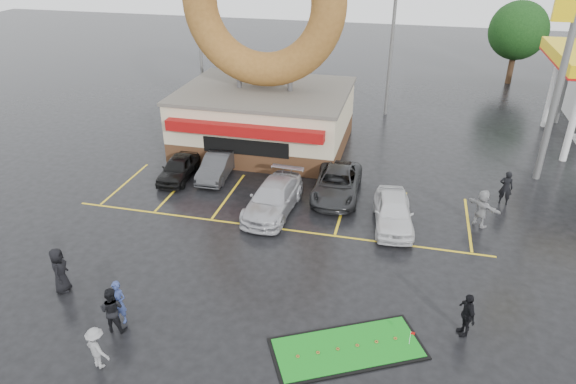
% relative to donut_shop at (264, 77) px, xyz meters
% --- Properties ---
extents(ground, '(120.00, 120.00, 0.00)m').
position_rel_donut_shop_xyz_m(ground, '(3.00, -12.97, -4.46)').
color(ground, black).
rests_on(ground, ground).
extents(donut_shop, '(10.20, 8.70, 13.50)m').
position_rel_donut_shop_xyz_m(donut_shop, '(0.00, 0.00, 0.00)').
color(donut_shop, '#472B19').
rests_on(donut_shop, ground).
extents(shell_sign, '(2.20, 0.36, 10.60)m').
position_rel_donut_shop_xyz_m(shell_sign, '(16.00, -0.97, 2.91)').
color(shell_sign, slate).
rests_on(shell_sign, ground).
extents(streetlight_left, '(0.40, 2.21, 9.00)m').
position_rel_donut_shop_xyz_m(streetlight_left, '(-7.00, 6.95, 0.32)').
color(streetlight_left, slate).
rests_on(streetlight_left, ground).
extents(streetlight_mid, '(0.40, 2.21, 9.00)m').
position_rel_donut_shop_xyz_m(streetlight_mid, '(7.00, 7.95, 0.32)').
color(streetlight_mid, slate).
rests_on(streetlight_mid, ground).
extents(streetlight_right, '(0.40, 2.21, 9.00)m').
position_rel_donut_shop_xyz_m(streetlight_right, '(19.00, 8.95, 0.32)').
color(streetlight_right, slate).
rests_on(streetlight_right, ground).
extents(tree_far_d, '(4.90, 4.90, 7.00)m').
position_rel_donut_shop_xyz_m(tree_far_d, '(17.00, 19.03, 0.07)').
color(tree_far_d, '#332114').
rests_on(tree_far_d, ground).
extents(car_black, '(1.71, 3.83, 1.28)m').
position_rel_donut_shop_xyz_m(car_black, '(-3.37, -5.70, -3.82)').
color(car_black, black).
rests_on(car_black, ground).
extents(car_dgrey, '(1.54, 4.02, 1.31)m').
position_rel_donut_shop_xyz_m(car_dgrey, '(-1.36, -4.97, -3.81)').
color(car_dgrey, '#2F2F31').
rests_on(car_dgrey, ground).
extents(car_silver, '(2.36, 5.13, 1.45)m').
position_rel_donut_shop_xyz_m(car_silver, '(2.69, -8.01, -3.74)').
color(car_silver, '#B0AFB5').
rests_on(car_silver, ground).
extents(car_grey, '(2.44, 5.02, 1.38)m').
position_rel_donut_shop_xyz_m(car_grey, '(5.47, -5.64, -3.78)').
color(car_grey, '#28292B').
rests_on(car_grey, ground).
extents(car_white, '(2.25, 4.47, 1.46)m').
position_rel_donut_shop_xyz_m(car_white, '(8.48, -7.98, -3.73)').
color(car_white, silver).
rests_on(car_white, ground).
extents(person_blue, '(0.64, 0.44, 1.69)m').
position_rel_donut_shop_xyz_m(person_blue, '(-0.53, -16.95, -3.62)').
color(person_blue, navy).
rests_on(person_blue, ground).
extents(person_blackjkt, '(0.91, 0.74, 1.75)m').
position_rel_donut_shop_xyz_m(person_blackjkt, '(-0.52, -17.38, -3.59)').
color(person_blackjkt, black).
rests_on(person_blackjkt, ground).
extents(person_hoodie, '(1.12, 0.88, 1.53)m').
position_rel_donut_shop_xyz_m(person_hoodie, '(-0.10, -19.02, -3.70)').
color(person_hoodie, gray).
rests_on(person_hoodie, ground).
extents(person_bystander, '(0.88, 1.07, 1.87)m').
position_rel_donut_shop_xyz_m(person_bystander, '(-3.61, -15.90, -3.53)').
color(person_bystander, black).
rests_on(person_bystander, ground).
extents(person_cameraman, '(0.75, 1.07, 1.68)m').
position_rel_donut_shop_xyz_m(person_cameraman, '(11.33, -14.70, -3.62)').
color(person_cameraman, black).
rests_on(person_cameraman, ground).
extents(person_walker_near, '(1.65, 1.53, 1.84)m').
position_rel_donut_shop_xyz_m(person_walker_near, '(12.46, -7.03, -3.54)').
color(person_walker_near, '#969698').
rests_on(person_walker_near, ground).
extents(person_walker_far, '(0.74, 0.57, 1.80)m').
position_rel_donut_shop_xyz_m(person_walker_far, '(13.83, -4.49, -3.57)').
color(person_walker_far, black).
rests_on(person_walker_far, ground).
extents(dumpster, '(2.03, 1.58, 1.30)m').
position_rel_donut_shop_xyz_m(dumpster, '(-5.58, 0.04, -3.81)').
color(dumpster, '#1E4A1C').
rests_on(dumpster, ground).
extents(putting_green, '(5.49, 4.27, 0.63)m').
position_rel_donut_shop_xyz_m(putting_green, '(7.54, -16.42, -4.42)').
color(putting_green, black).
rests_on(putting_green, ground).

